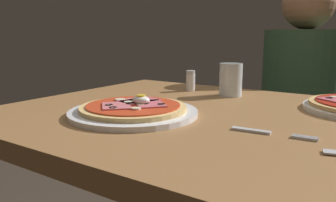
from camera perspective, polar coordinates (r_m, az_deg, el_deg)
dining_table at (r=0.86m, az=7.08°, el=-11.25°), size 1.01×0.79×0.78m
pizza_foreground at (r=0.79m, az=-5.77°, el=-1.51°), size 0.30×0.30×0.05m
water_glass_near at (r=1.05m, az=10.40°, el=3.15°), size 0.07×0.07×0.10m
fork at (r=0.67m, az=15.99°, el=-5.07°), size 0.16×0.03×0.00m
salt_shaker at (r=1.13m, az=3.79°, el=3.37°), size 0.03×0.03×0.07m
diner_person at (r=1.54m, az=20.94°, el=-4.83°), size 0.32×0.32×1.18m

